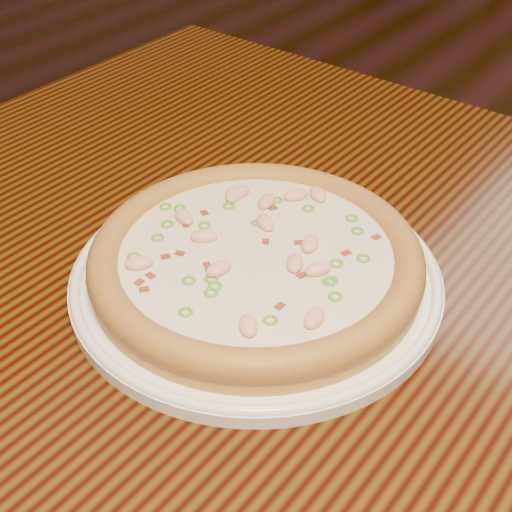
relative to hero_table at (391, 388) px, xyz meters
The scene contains 4 objects.
ground 0.93m from the hero_table, 96.08° to the left, with size 9.00×9.00×0.00m, color black.
hero_table is the anchor object (origin of this frame).
plate 0.17m from the hero_table, 157.38° to the right, with size 0.32×0.32×0.02m.
pizza 0.18m from the hero_table, 157.47° to the right, with size 0.29×0.29×0.03m.
Camera 1 is at (0.25, -1.09, 1.15)m, focal length 50.00 mm.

